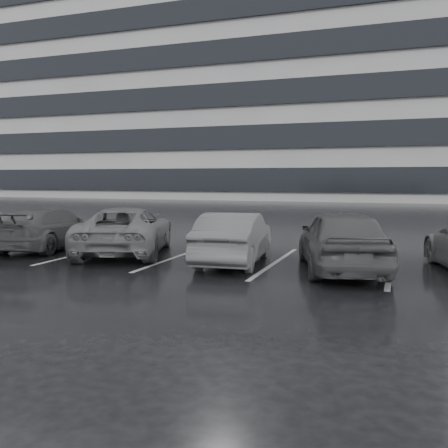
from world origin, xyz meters
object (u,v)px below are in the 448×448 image
car_main (342,240)px  car_west_c (48,228)px  car_west_a (234,238)px  car_west_b (126,231)px

car_main → car_west_c: car_main is taller
car_main → car_west_a: bearing=-18.8°
car_main → car_west_a: (-2.70, 0.17, -0.09)m
car_west_a → car_west_b: 3.49m
car_west_c → car_main: bearing=168.3°
car_west_a → car_west_b: size_ratio=0.82×
car_west_b → car_west_c: (-2.74, 0.04, -0.03)m
car_main → car_west_a: size_ratio=1.10×
car_main → car_west_b: 6.18m
car_west_b → car_west_a: bearing=152.0°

